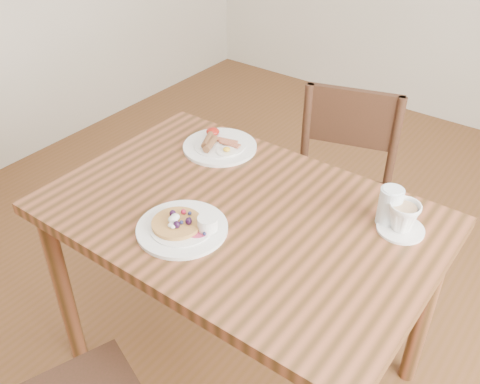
# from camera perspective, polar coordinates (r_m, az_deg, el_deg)

# --- Properties ---
(ground) EXTENTS (5.00, 5.00, 0.00)m
(ground) POSITION_cam_1_polar(r_m,az_deg,el_deg) (2.19, 0.00, -17.82)
(ground) COLOR brown
(ground) RESTS_ON ground
(dining_table) EXTENTS (1.20, 0.80, 0.75)m
(dining_table) POSITION_cam_1_polar(r_m,az_deg,el_deg) (1.71, 0.00, -4.62)
(dining_table) COLOR brown
(dining_table) RESTS_ON ground
(chair_far) EXTENTS (0.52, 0.52, 0.88)m
(chair_far) POSITION_cam_1_polar(r_m,az_deg,el_deg) (2.23, 10.45, 0.18)
(chair_far) COLOR #3C1D16
(chair_far) RESTS_ON ground
(pancake_plate) EXTENTS (0.27, 0.27, 0.06)m
(pancake_plate) POSITION_cam_1_polar(r_m,az_deg,el_deg) (1.58, -6.04, -3.67)
(pancake_plate) COLOR white
(pancake_plate) RESTS_ON dining_table
(breakfast_plate) EXTENTS (0.27, 0.27, 0.04)m
(breakfast_plate) POSITION_cam_1_polar(r_m,az_deg,el_deg) (1.97, -2.28, 5.01)
(breakfast_plate) COLOR white
(breakfast_plate) RESTS_ON dining_table
(teacup_saucer) EXTENTS (0.14, 0.14, 0.09)m
(teacup_saucer) POSITION_cam_1_polar(r_m,az_deg,el_deg) (1.62, 16.98, -2.70)
(teacup_saucer) COLOR white
(teacup_saucer) RESTS_ON dining_table
(water_glass) EXTENTS (0.07, 0.07, 0.12)m
(water_glass) POSITION_cam_1_polar(r_m,az_deg,el_deg) (1.63, 15.68, -1.47)
(water_glass) COLOR silver
(water_glass) RESTS_ON dining_table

